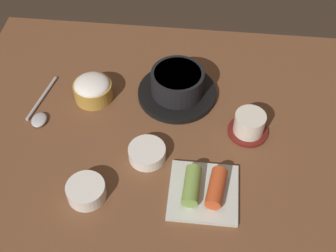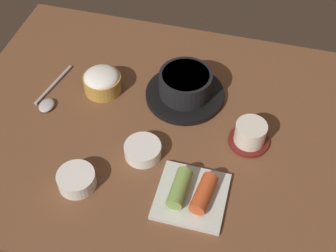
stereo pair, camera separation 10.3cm
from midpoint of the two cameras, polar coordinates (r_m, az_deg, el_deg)
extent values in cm
cube|color=brown|center=(107.46, 1.98, -0.54)|extent=(100.00, 76.00, 2.00)
cylinder|color=black|center=(113.04, 4.77, 3.86)|extent=(19.67, 19.67, 1.51)
cylinder|color=black|center=(110.36, 4.90, 5.23)|extent=(13.00, 13.00, 6.06)
cylinder|color=#D15619|center=(108.47, 4.99, 6.26)|extent=(11.44, 11.44, 0.60)
cylinder|color=#B78C38|center=(113.93, -5.73, 5.25)|extent=(9.50, 9.50, 4.38)
ellipsoid|color=white|center=(112.41, -5.82, 6.04)|extent=(8.74, 8.74, 3.32)
cylinder|color=maroon|center=(106.02, 12.92, -2.01)|extent=(9.43, 9.43, 0.80)
cylinder|color=silver|center=(103.81, 13.19, -1.02)|extent=(7.10, 7.10, 5.01)
cylinder|color=#C6D18C|center=(102.15, 13.41, -0.23)|extent=(6.04, 6.04, 0.40)
cylinder|color=white|center=(100.31, -0.28, -3.26)|extent=(8.34, 8.34, 3.01)
cylinder|color=#386B2D|center=(99.35, -0.28, -2.84)|extent=(6.84, 6.84, 0.50)
cube|color=silver|center=(95.35, 6.09, -9.02)|extent=(14.49, 14.49, 1.00)
cylinder|color=#7A9E47|center=(93.59, 4.67, -8.00)|extent=(3.79, 8.83, 3.42)
cylinder|color=#C64C23|center=(93.43, 7.74, -8.63)|extent=(4.62, 9.09, 3.42)
cylinder|color=white|center=(96.56, -8.52, -6.92)|extent=(8.16, 8.16, 3.50)
cylinder|color=#B73323|center=(95.37, -8.62, -6.44)|extent=(6.69, 6.69, 0.50)
cylinder|color=#B7B7BC|center=(118.15, -11.88, 5.03)|extent=(3.86, 15.06, 0.80)
ellipsoid|color=#B7B7BC|center=(112.85, -12.63, 2.42)|extent=(3.60, 4.68, 1.26)
camera|label=1|loc=(0.05, -87.13, 3.39)|focal=48.18mm
camera|label=2|loc=(0.05, 92.87, -3.39)|focal=48.18mm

